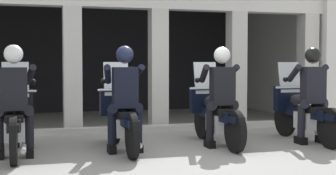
{
  "coord_description": "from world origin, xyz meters",
  "views": [
    {
      "loc": [
        -2.13,
        -6.91,
        1.32
      ],
      "look_at": [
        0.0,
        0.53,
        0.94
      ],
      "focal_mm": 51.8,
      "sensor_mm": 36.0,
      "label": 1
    }
  ],
  "objects_px": {
    "motorcycle_far_left": "(15,120)",
    "police_officer_far_left": "(14,91)",
    "motorcycle_center_left": "(121,117)",
    "motorcycle_center_right": "(215,114)",
    "motorcycle_far_right": "(302,112)",
    "police_officer_center_left": "(125,90)",
    "police_officer_center_right": "(222,88)",
    "police_officer_far_right": "(312,87)"
  },
  "relations": [
    {
      "from": "motorcycle_center_left",
      "to": "motorcycle_center_right",
      "type": "distance_m",
      "value": 1.56
    },
    {
      "from": "motorcycle_center_left",
      "to": "motorcycle_center_right",
      "type": "height_order",
      "value": "same"
    },
    {
      "from": "police_officer_far_left",
      "to": "police_officer_far_right",
      "type": "bearing_deg",
      "value": -7.88
    },
    {
      "from": "motorcycle_center_right",
      "to": "motorcycle_far_right",
      "type": "xyz_separation_m",
      "value": [
        1.56,
        -0.1,
        0.0
      ]
    },
    {
      "from": "motorcycle_far_left",
      "to": "motorcycle_center_left",
      "type": "height_order",
      "value": "same"
    },
    {
      "from": "motorcycle_center_right",
      "to": "motorcycle_far_right",
      "type": "bearing_deg",
      "value": -7.59
    },
    {
      "from": "police_officer_far_left",
      "to": "police_officer_far_right",
      "type": "xyz_separation_m",
      "value": [
        4.68,
        -0.07,
        0.0
      ]
    },
    {
      "from": "motorcycle_far_right",
      "to": "motorcycle_center_right",
      "type": "bearing_deg",
      "value": 166.52
    },
    {
      "from": "motorcycle_far_left",
      "to": "police_officer_far_left",
      "type": "relative_size",
      "value": 1.29
    },
    {
      "from": "motorcycle_center_left",
      "to": "police_officer_center_left",
      "type": "height_order",
      "value": "police_officer_center_left"
    },
    {
      "from": "police_officer_far_left",
      "to": "police_officer_center_right",
      "type": "relative_size",
      "value": 1.0
    },
    {
      "from": "police_officer_center_right",
      "to": "police_officer_center_left",
      "type": "bearing_deg",
      "value": 177.89
    },
    {
      "from": "police_officer_center_right",
      "to": "police_officer_far_left",
      "type": "bearing_deg",
      "value": 176.61
    },
    {
      "from": "police_officer_far_right",
      "to": "motorcycle_far_right",
      "type": "bearing_deg",
      "value": 79.87
    },
    {
      "from": "police_officer_far_right",
      "to": "motorcycle_center_left",
      "type": "bearing_deg",
      "value": 164.07
    },
    {
      "from": "police_officer_center_left",
      "to": "police_officer_center_right",
      "type": "bearing_deg",
      "value": -8.42
    },
    {
      "from": "motorcycle_far_right",
      "to": "motorcycle_far_left",
      "type": "bearing_deg",
      "value": 169.32
    },
    {
      "from": "motorcycle_far_left",
      "to": "police_officer_center_left",
      "type": "relative_size",
      "value": 1.29
    },
    {
      "from": "police_officer_far_left",
      "to": "police_officer_center_left",
      "type": "xyz_separation_m",
      "value": [
        1.56,
        -0.02,
        0.0
      ]
    },
    {
      "from": "motorcycle_far_left",
      "to": "motorcycle_far_right",
      "type": "distance_m",
      "value": 4.68
    },
    {
      "from": "motorcycle_center_left",
      "to": "motorcycle_far_right",
      "type": "bearing_deg",
      "value": -11.16
    },
    {
      "from": "motorcycle_far_left",
      "to": "motorcycle_center_right",
      "type": "height_order",
      "value": "same"
    },
    {
      "from": "police_officer_far_left",
      "to": "police_officer_far_right",
      "type": "height_order",
      "value": "same"
    },
    {
      "from": "motorcycle_far_right",
      "to": "police_officer_far_right",
      "type": "relative_size",
      "value": 1.29
    },
    {
      "from": "police_officer_center_right",
      "to": "motorcycle_far_right",
      "type": "xyz_separation_m",
      "value": [
        1.56,
        0.19,
        -0.44
      ]
    },
    {
      "from": "motorcycle_center_left",
      "to": "motorcycle_center_right",
      "type": "bearing_deg",
      "value": -8.42
    },
    {
      "from": "police_officer_center_left",
      "to": "police_officer_center_right",
      "type": "distance_m",
      "value": 1.56
    },
    {
      "from": "police_officer_far_left",
      "to": "motorcycle_center_left",
      "type": "bearing_deg",
      "value": 2.56
    },
    {
      "from": "police_officer_far_left",
      "to": "motorcycle_far_right",
      "type": "distance_m",
      "value": 4.71
    },
    {
      "from": "motorcycle_far_left",
      "to": "motorcycle_center_right",
      "type": "xyz_separation_m",
      "value": [
        3.12,
        0.03,
        0.0
      ]
    },
    {
      "from": "motorcycle_center_left",
      "to": "police_officer_center_left",
      "type": "distance_m",
      "value": 0.52
    },
    {
      "from": "police_officer_far_left",
      "to": "police_officer_far_right",
      "type": "distance_m",
      "value": 4.68
    },
    {
      "from": "police_officer_far_left",
      "to": "motorcycle_center_right",
      "type": "bearing_deg",
      "value": -1.29
    },
    {
      "from": "motorcycle_far_left",
      "to": "motorcycle_far_right",
      "type": "relative_size",
      "value": 1.0
    },
    {
      "from": "police_officer_center_right",
      "to": "police_officer_far_right",
      "type": "bearing_deg",
      "value": -7.59
    },
    {
      "from": "police_officer_center_left",
      "to": "police_officer_center_right",
      "type": "xyz_separation_m",
      "value": [
        1.56,
        0.05,
        0.0
      ]
    },
    {
      "from": "police_officer_center_left",
      "to": "police_officer_far_left",
      "type": "bearing_deg",
      "value": 169.02
    },
    {
      "from": "police_officer_far_left",
      "to": "police_officer_center_right",
      "type": "distance_m",
      "value": 3.12
    },
    {
      "from": "police_officer_center_right",
      "to": "motorcycle_center_left",
      "type": "bearing_deg",
      "value": 167.54
    },
    {
      "from": "police_officer_far_left",
      "to": "motorcycle_center_left",
      "type": "height_order",
      "value": "police_officer_far_left"
    },
    {
      "from": "motorcycle_far_left",
      "to": "motorcycle_center_left",
      "type": "distance_m",
      "value": 1.56
    },
    {
      "from": "police_officer_far_right",
      "to": "police_officer_center_right",
      "type": "bearing_deg",
      "value": 166.52
    }
  ]
}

